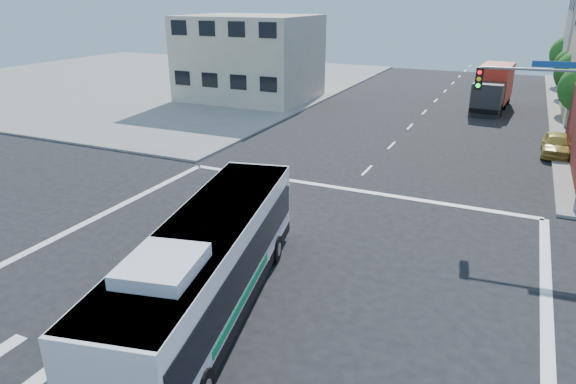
% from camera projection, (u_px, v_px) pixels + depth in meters
% --- Properties ---
extents(ground, '(120.00, 120.00, 0.00)m').
position_uv_depth(ground, '(269.00, 270.00, 19.33)').
color(ground, black).
rests_on(ground, ground).
extents(sidewalk_nw, '(50.00, 50.00, 0.15)m').
position_uv_depth(sidewalk_nw, '(141.00, 80.00, 62.63)').
color(sidewalk_nw, gray).
rests_on(sidewalk_nw, ground).
extents(building_west, '(12.06, 10.06, 8.00)m').
position_uv_depth(building_west, '(250.00, 58.00, 49.99)').
color(building_west, beige).
rests_on(building_west, ground).
extents(signal_mast_ne, '(7.91, 1.13, 8.07)m').
position_uv_depth(signal_mast_ne, '(553.00, 107.00, 23.06)').
color(signal_mast_ne, gray).
rests_on(signal_mast_ne, ground).
extents(street_tree_c, '(3.40, 3.40, 5.29)m').
position_uv_depth(street_tree_c, '(574.00, 63.00, 50.81)').
color(street_tree_c, '#3D2716').
rests_on(street_tree_c, ground).
extents(street_tree_d, '(4.00, 4.00, 6.03)m').
position_uv_depth(street_tree_d, '(570.00, 51.00, 57.46)').
color(street_tree_d, '#3D2716').
rests_on(street_tree_d, ground).
extents(transit_bus, '(5.06, 12.35, 3.58)m').
position_uv_depth(transit_bus, '(209.00, 266.00, 16.05)').
color(transit_bus, black).
rests_on(transit_bus, ground).
extents(box_truck, '(3.04, 8.71, 3.85)m').
position_uv_depth(box_truck, '(493.00, 89.00, 46.27)').
color(box_truck, '#28292E').
rests_on(box_truck, ground).
extents(parked_car, '(1.77, 4.23, 1.43)m').
position_uv_depth(parked_car, '(556.00, 144.00, 33.12)').
color(parked_car, gold).
rests_on(parked_car, ground).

